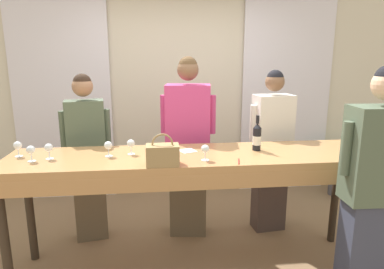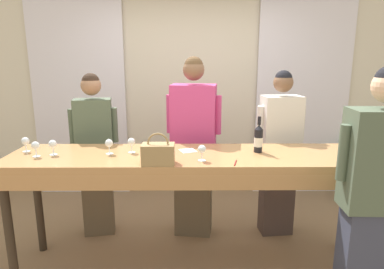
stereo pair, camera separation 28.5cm
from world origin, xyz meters
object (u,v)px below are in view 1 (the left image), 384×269
tasting_bar (193,166)px  wine_glass_front_right (31,150)px  guest_pink_top (188,148)px  wine_glass_center_mid (205,150)px  host_pouring (374,192)px  guest_olive_jacket (87,156)px  potted_plant (340,166)px  wine_glass_front_left (108,146)px  wine_glass_center_left (49,148)px  wine_glass_center_right (18,146)px  guest_cream_sweater (271,151)px  handbag (163,154)px  wine_glass_front_mid (131,144)px  wine_bottle (257,137)px

tasting_bar → wine_glass_front_right: 1.27m
wine_glass_front_right → guest_pink_top: bearing=27.7°
tasting_bar → guest_pink_top: bearing=88.2°
wine_glass_center_mid → host_pouring: 1.23m
wine_glass_center_mid → guest_olive_jacket: bearing=143.0°
wine_glass_center_mid → potted_plant: 2.67m
wine_glass_center_mid → guest_pink_top: 0.81m
wine_glass_front_left → wine_glass_center_mid: (0.76, -0.19, -0.00)m
wine_glass_center_left → potted_plant: 3.61m
wine_glass_center_mid → guest_pink_top: (-0.06, 0.79, -0.20)m
wine_glass_center_right → guest_olive_jacket: size_ratio=0.07×
wine_glass_front_right → guest_cream_sweater: bearing=17.4°
tasting_bar → wine_glass_front_left: 0.71m
handbag → guest_pink_top: (0.27, 0.86, -0.19)m
wine_glass_front_left → guest_olive_jacket: (-0.29, 0.60, -0.25)m
wine_glass_center_left → guest_pink_top: bearing=28.2°
wine_glass_front_right → wine_glass_center_mid: size_ratio=1.00×
wine_glass_front_right → guest_cream_sweater: guest_cream_sweater is taller
wine_glass_front_mid → guest_olive_jacket: size_ratio=0.07×
wine_glass_front_mid → host_pouring: host_pouring is taller
tasting_bar → guest_olive_jacket: bearing=147.1°
guest_cream_sweater → host_pouring: (0.31, -1.23, 0.04)m
wine_bottle → wine_glass_front_left: size_ratio=2.43×
handbag → host_pouring: host_pouring is taller
guest_olive_jacket → guest_pink_top: 0.99m
guest_olive_jacket → wine_glass_front_right: bearing=-113.0°
wine_glass_front_right → wine_glass_front_left: bearing=7.1°
wine_bottle → wine_glass_front_right: size_ratio=2.43×
wine_bottle → wine_glass_center_mid: (-0.48, -0.24, -0.03)m
host_pouring → potted_plant: size_ratio=2.50×
guest_pink_top → wine_glass_front_mid: bearing=-133.4°
wine_glass_front_mid → guest_olive_jacket: 0.77m
wine_glass_center_left → guest_olive_jacket: 0.69m
wine_glass_center_mid → potted_plant: size_ratio=0.18×
guest_cream_sweater → host_pouring: size_ratio=0.95×
wine_glass_front_right → host_pouring: bearing=-12.9°
guest_olive_jacket → guest_pink_top: size_ratio=0.91×
guest_cream_sweater → host_pouring: host_pouring is taller
tasting_bar → wine_glass_center_mid: (0.07, -0.16, 0.19)m
wine_bottle → handbag: bearing=-158.5°
guest_cream_sweater → wine_glass_front_right: bearing=-162.6°
guest_pink_top → wine_glass_front_left: bearing=-139.6°
wine_glass_center_mid → wine_bottle: bearing=26.7°
handbag → wine_glass_front_mid: 0.40m
wine_glass_center_left → guest_cream_sweater: (2.02, 0.62, -0.26)m
wine_glass_front_mid → guest_pink_top: bearing=46.6°
wine_glass_center_left → wine_glass_front_right: bearing=-157.6°
guest_pink_top → potted_plant: size_ratio=2.57×
wine_bottle → wine_glass_center_mid: 0.54m
wine_glass_center_right → potted_plant: (3.51, 1.30, -0.73)m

